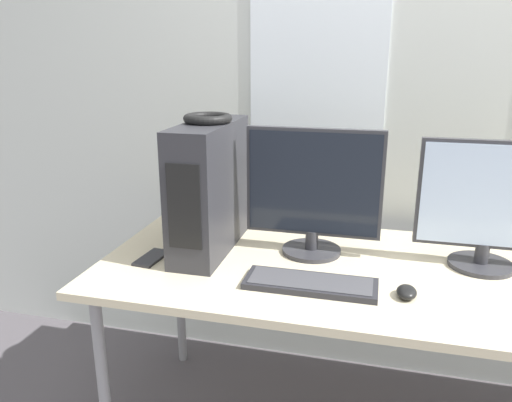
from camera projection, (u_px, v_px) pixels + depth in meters
The scene contains 9 objects.
wall_back at pixel (455, 77), 1.99m from camera, with size 8.00×0.07×2.70m.
desk at pixel (453, 288), 1.67m from camera, with size 2.44×0.84×0.73m.
pc_tower at pixel (210, 187), 1.84m from camera, with size 0.16×0.50×0.48m.
headphones at pixel (208, 118), 1.76m from camera, with size 0.17×0.17×0.03m.
monitor_main at pixel (313, 192), 1.79m from camera, with size 0.49×0.22×0.46m.
monitor_right_near at pixel (489, 205), 1.67m from camera, with size 0.47×0.22×0.44m.
keyboard at pixel (310, 284), 1.59m from camera, with size 0.42×0.15×0.02m.
mouse at pixel (407, 292), 1.52m from camera, with size 0.06×0.09×0.03m.
cell_phone at pixel (152, 258), 1.80m from camera, with size 0.09×0.16×0.01m.
Camera 1 is at (-0.27, -1.20, 1.45)m, focal length 35.00 mm.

